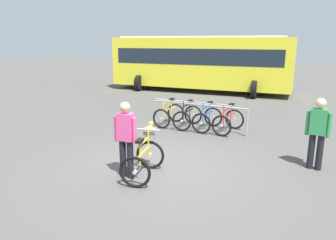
% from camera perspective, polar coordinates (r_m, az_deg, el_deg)
% --- Properties ---
extents(ground_plane, '(80.00, 80.00, 0.00)m').
position_cam_1_polar(ground_plane, '(7.54, -1.51, -8.29)').
color(ground_plane, '#514F4C').
extents(bike_rack_rail, '(3.21, 0.15, 0.88)m').
position_cam_1_polar(bike_rack_rail, '(10.37, 5.44, 1.72)').
color(bike_rack_rail, '#99999E').
rests_on(bike_rack_rail, ground).
extents(racked_bike_yellow, '(0.74, 1.13, 0.97)m').
position_cam_1_polar(racked_bike_yellow, '(11.05, 0.16, 0.98)').
color(racked_bike_yellow, black).
rests_on(racked_bike_yellow, ground).
extents(racked_bike_black, '(0.67, 1.09, 0.97)m').
position_cam_1_polar(racked_bike_black, '(10.76, 3.50, 0.60)').
color(racked_bike_black, black).
rests_on(racked_bike_black, ground).
extents(racked_bike_blue, '(0.74, 1.14, 0.97)m').
position_cam_1_polar(racked_bike_blue, '(10.52, 7.00, 0.20)').
color(racked_bike_blue, black).
rests_on(racked_bike_blue, ground).
extents(racked_bike_red, '(0.82, 1.17, 0.97)m').
position_cam_1_polar(racked_bike_red, '(10.31, 10.66, -0.22)').
color(racked_bike_red, black).
rests_on(racked_bike_red, ground).
extents(featured_bicycle, '(0.85, 1.25, 1.09)m').
position_cam_1_polar(featured_bicycle, '(6.93, -4.15, -6.05)').
color(featured_bicycle, black).
rests_on(featured_bicycle, ground).
extents(person_with_featured_bike, '(0.53, 0.22, 1.64)m').
position_cam_1_polar(person_with_featured_bike, '(6.76, -7.51, -2.90)').
color(person_with_featured_bike, black).
rests_on(person_with_featured_bike, ground).
extents(pedestrian_with_backpack, '(0.52, 0.37, 1.64)m').
position_cam_1_polar(pedestrian_with_backpack, '(7.87, 25.12, -1.48)').
color(pedestrian_with_backpack, black).
rests_on(pedestrian_with_backpack, ground).
extents(bus_distant, '(10.09, 3.65, 3.08)m').
position_cam_1_polar(bus_distant, '(18.54, 5.73, 10.48)').
color(bus_distant, yellow).
rests_on(bus_distant, ground).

